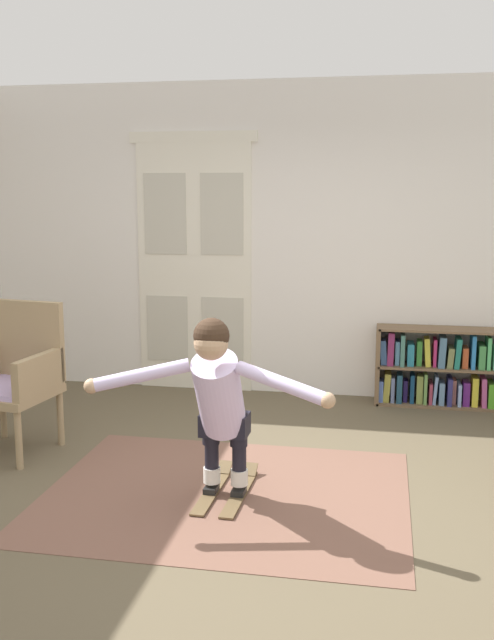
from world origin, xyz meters
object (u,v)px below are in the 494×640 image
Objects in this scene: bookshelf at (473,371)px; skis_pair at (227,489)px; person_skier at (218,393)px; wicker_chair at (14,374)px.

bookshelf is 2.87m from skis_pair.
bookshelf is 3.04m from person_skier.
bookshelf is 2.28× the size of skis_pair.
wicker_chair is (-3.48, -1.75, 0.25)m from bookshelf.
wicker_chair reaches higher than bookshelf.
person_skier reaches higher than wicker_chair.
skis_pair is 0.52× the size of person_skier.
person_skier is (-0.01, -0.20, 0.70)m from skis_pair.
wicker_chair is 1.44× the size of skis_pair.
bookshelf is 1.58× the size of wicker_chair.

